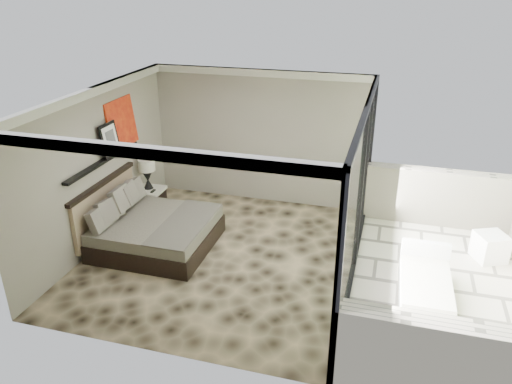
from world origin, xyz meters
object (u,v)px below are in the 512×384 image
(ottoman, at_px, (490,247))
(lounger, at_px, (425,286))
(bed, at_px, (151,229))
(nightstand, at_px, (151,200))
(table_lamp, at_px, (147,170))

(ottoman, bearing_deg, lounger, -126.68)
(bed, bearing_deg, ottoman, 11.39)
(bed, xyz_separation_m, nightstand, (-0.64, 1.24, -0.06))
(bed, distance_m, lounger, 4.70)
(nightstand, relative_size, table_lamp, 0.85)
(nightstand, xyz_separation_m, table_lamp, (-0.04, 0.03, 0.65))
(bed, distance_m, nightstand, 1.39)
(table_lamp, bearing_deg, lounger, -16.17)
(bed, height_order, nightstand, bed)
(table_lamp, distance_m, ottoman, 6.49)
(nightstand, bearing_deg, bed, -40.75)
(table_lamp, bearing_deg, nightstand, -35.68)
(bed, relative_size, ottoman, 4.23)
(nightstand, bearing_deg, table_lamp, 166.26)
(bed, bearing_deg, table_lamp, 118.22)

